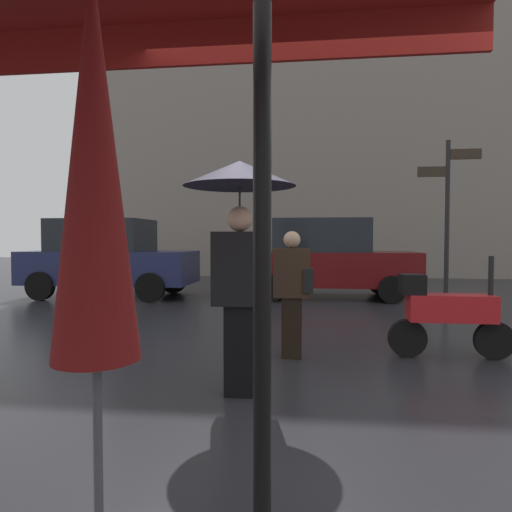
{
  "coord_description": "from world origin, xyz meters",
  "views": [
    {
      "loc": [
        -0.34,
        -2.9,
        1.43
      ],
      "look_at": [
        -1.31,
        5.28,
        1.12
      ],
      "focal_mm": 30.72,
      "sensor_mm": 36.0,
      "label": 1
    }
  ],
  "objects": [
    {
      "name": "ground_plane",
      "position": [
        0.0,
        0.0,
        0.0
      ],
      "size": [
        60.0,
        60.0,
        0.0
      ],
      "primitive_type": "plane",
      "color": "#26262B"
    },
    {
      "name": "street_signpost",
      "position": [
        2.14,
        5.27,
        1.93
      ],
      "size": [
        1.08,
        0.08,
        3.19
      ],
      "color": "black",
      "rests_on": "ground"
    },
    {
      "name": "pedestrian_with_umbrella",
      "position": [
        -0.95,
        1.02,
        1.67
      ],
      "size": [
        1.02,
        1.02,
        2.14
      ],
      "rotation": [
        0.0,
        0.0,
        4.86
      ],
      "color": "black",
      "rests_on": "ground"
    },
    {
      "name": "parked_car_right",
      "position": [
        -5.31,
        7.54,
        0.98
      ],
      "size": [
        4.13,
        1.92,
        1.93
      ],
      "rotation": [
        0.0,
        0.0,
        0.12
      ],
      "color": "#1E234C",
      "rests_on": "ground"
    },
    {
      "name": "parked_scooter",
      "position": [
        1.32,
        2.56,
        0.56
      ],
      "size": [
        1.46,
        0.32,
        1.23
      ],
      "rotation": [
        0.0,
        0.0,
        0.04
      ],
      "color": "black",
      "rests_on": "ground"
    },
    {
      "name": "pedestrian_with_bag",
      "position": [
        -0.51,
        2.36,
        0.87
      ],
      "size": [
        0.48,
        0.24,
        1.53
      ],
      "rotation": [
        0.0,
        0.0,
        5.12
      ],
      "color": "black",
      "rests_on": "ground"
    },
    {
      "name": "building_block",
      "position": [
        0.0,
        15.22,
        8.96
      ],
      "size": [
        16.92,
        2.79,
        17.93
      ],
      "primitive_type": "cube",
      "color": "gray",
      "rests_on": "ground"
    },
    {
      "name": "folded_patio_umbrella_near",
      "position": [
        -1.17,
        -1.27,
        1.63
      ],
      "size": [
        0.48,
        0.48,
        2.53
      ],
      "color": "black",
      "rests_on": "ground"
    },
    {
      "name": "parked_car_left",
      "position": [
        0.12,
        7.98,
        0.97
      ],
      "size": [
        4.16,
        1.87,
        1.93
      ],
      "rotation": [
        0.0,
        0.0,
        3.33
      ],
      "color": "#590C0F",
      "rests_on": "ground"
    }
  ]
}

